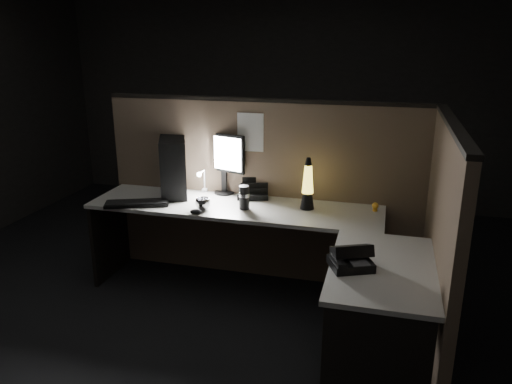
% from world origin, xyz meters
% --- Properties ---
extents(floor, '(6.00, 6.00, 0.00)m').
position_xyz_m(floor, '(0.00, 0.00, 0.00)').
color(floor, black).
rests_on(floor, ground).
extents(room_shell, '(6.00, 6.00, 6.00)m').
position_xyz_m(room_shell, '(0.00, 0.00, 1.62)').
color(room_shell, silver).
rests_on(room_shell, ground).
extents(partition_back, '(2.66, 0.06, 1.50)m').
position_xyz_m(partition_back, '(0.00, 0.93, 0.75)').
color(partition_back, brown).
rests_on(partition_back, ground).
extents(partition_right, '(0.06, 1.66, 1.50)m').
position_xyz_m(partition_right, '(1.33, 0.10, 0.75)').
color(partition_right, brown).
rests_on(partition_right, ground).
extents(desk, '(2.60, 1.60, 0.73)m').
position_xyz_m(desk, '(0.18, 0.25, 0.58)').
color(desk, '#A7A59E').
rests_on(desk, ground).
extents(pc_tower, '(0.37, 0.50, 0.48)m').
position_xyz_m(pc_tower, '(-0.72, 0.75, 0.97)').
color(pc_tower, black).
rests_on(pc_tower, desk).
extents(monitor, '(0.39, 0.17, 0.51)m').
position_xyz_m(monitor, '(-0.33, 0.89, 1.04)').
color(monitor, black).
rests_on(monitor, desk).
extents(keyboard, '(0.52, 0.33, 0.02)m').
position_xyz_m(keyboard, '(-0.89, 0.41, 0.74)').
color(keyboard, black).
rests_on(keyboard, desk).
extents(mouse, '(0.10, 0.08, 0.04)m').
position_xyz_m(mouse, '(-0.37, 0.34, 0.75)').
color(mouse, black).
rests_on(mouse, desk).
extents(clip_lamp, '(0.04, 0.16, 0.20)m').
position_xyz_m(clip_lamp, '(-0.50, 0.82, 0.85)').
color(clip_lamp, white).
rests_on(clip_lamp, desk).
extents(organizer, '(0.28, 0.26, 0.17)m').
position_xyz_m(organizer, '(-0.06, 0.85, 0.77)').
color(organizer, black).
rests_on(organizer, desk).
extents(lava_lamp, '(0.11, 0.11, 0.40)m').
position_xyz_m(lava_lamp, '(0.41, 0.67, 0.90)').
color(lava_lamp, black).
rests_on(lava_lamp, desk).
extents(travel_mug, '(0.08, 0.08, 0.18)m').
position_xyz_m(travel_mug, '(-0.05, 0.54, 0.82)').
color(travel_mug, black).
rests_on(travel_mug, desk).
extents(steel_mug, '(0.14, 0.14, 0.09)m').
position_xyz_m(steel_mug, '(-0.36, 0.45, 0.77)').
color(steel_mug, '#BABBC2').
rests_on(steel_mug, desk).
extents(figurine, '(0.05, 0.05, 0.05)m').
position_xyz_m(figurine, '(0.92, 0.75, 0.77)').
color(figurine, '#FFAD28').
rests_on(figurine, desk).
extents(pinned_paper, '(0.22, 0.00, 0.31)m').
position_xyz_m(pinned_paper, '(-0.10, 0.90, 1.26)').
color(pinned_paper, white).
rests_on(pinned_paper, partition_back).
extents(desk_phone, '(0.29, 0.29, 0.14)m').
position_xyz_m(desk_phone, '(0.82, -0.26, 0.78)').
color(desk_phone, black).
rests_on(desk_phone, desk).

